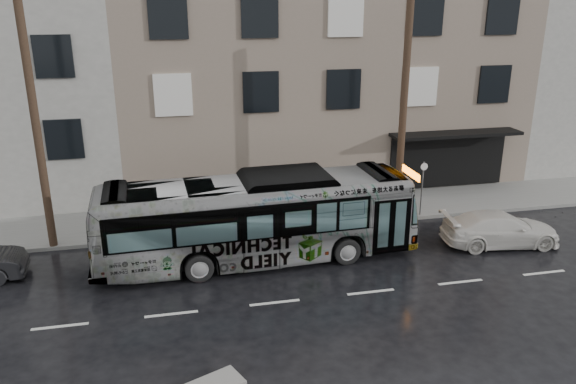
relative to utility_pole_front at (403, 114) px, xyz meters
name	(u,v)px	position (x,y,z in m)	size (l,w,h in m)	color
ground	(261,268)	(-6.50, -3.30, -4.65)	(120.00, 120.00, 0.00)	black
sidewalk	(242,217)	(-6.50, 1.60, -4.58)	(90.00, 3.60, 0.15)	gray
building_taupe	(310,68)	(-1.50, 9.40, 0.85)	(20.00, 12.00, 11.00)	gray
utility_pole_front	(403,114)	(0.00, 0.00, 0.00)	(0.30, 0.30, 9.00)	#412E20
utility_pole_rear	(37,130)	(-14.00, 0.00, 0.00)	(0.30, 0.30, 9.00)	#412E20
sign_post	(422,189)	(1.10, 0.00, -3.30)	(0.06, 0.06, 2.40)	slate
bus	(256,219)	(-6.53, -2.58, -3.04)	(2.70, 11.55, 3.22)	#B2B2B2
white_sedan	(500,229)	(2.90, -3.27, -4.00)	(1.83, 4.50, 1.31)	silver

